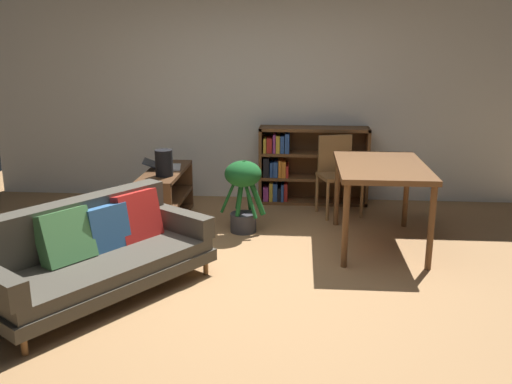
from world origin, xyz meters
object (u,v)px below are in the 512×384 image
Objects in this scene: fabric_couch at (94,251)px; open_laptop at (164,166)px; potted_floor_plant at (243,188)px; dining_chair_near at (338,170)px; bookshelf at (304,165)px; dining_table at (381,173)px; desk_speaker at (164,163)px; media_console at (166,196)px.

open_laptop is at bearing 87.02° from fabric_couch.
dining_chair_near is at bearing 35.70° from potted_floor_plant.
bookshelf reaches higher than potted_floor_plant.
dining_table is (2.37, 1.25, 0.37)m from fabric_couch.
dining_table is 1.42× the size of dining_chair_near.
potted_floor_plant is 1.40m from dining_table.
desk_speaker reaches higher than dining_table.
dining_chair_near reaches higher than media_console.
desk_speaker is 0.36× the size of potted_floor_plant.
open_laptop is 2.38m from dining_table.
dining_chair_near is (1.84, 0.68, -0.20)m from desk_speaker.
fabric_couch is 2.71m from dining_table.
fabric_couch is at bearing -123.73° from potted_floor_plant.
dining_chair_near is 0.68× the size of bookshelf.
open_laptop is (-0.04, 0.11, 0.32)m from media_console.
desk_speaker is 1.87m from bookshelf.
media_console is at bearing -167.05° from dining_chair_near.
desk_speaker is (0.09, -0.36, 0.11)m from open_laptop.
desk_speaker is (0.06, -0.24, 0.43)m from media_console.
fabric_couch reaches higher than media_console.
open_laptop is 0.39m from desk_speaker.
open_laptop reaches higher than media_console.
potted_floor_plant is (0.92, -0.40, -0.12)m from open_laptop.
dining_chair_near is at bearing 9.47° from open_laptop.
bookshelf is (-0.38, 0.45, -0.05)m from dining_chair_near.
dining_chair_near is at bearing 12.95° from media_console.
desk_speaker is (0.19, 1.58, 0.36)m from fabric_couch.
dining_chair_near reaches higher than dining_table.
open_laptop is 1.01m from potted_floor_plant.
media_console is at bearing -72.83° from open_laptop.
potted_floor_plant is at bearing -144.30° from dining_chair_near.
open_laptop is 1.75m from bookshelf.
open_laptop is at bearing 163.12° from dining_table.
desk_speaker is at bearing -76.98° from media_console.
media_console is 0.50m from desk_speaker.
dining_table is (2.27, -0.69, 0.12)m from open_laptop.
desk_speaker is at bearing 171.35° from dining_table.
bookshelf is at bearing 58.58° from fabric_couch.
potted_floor_plant is (0.89, -0.29, 0.20)m from media_console.
potted_floor_plant is at bearing -3.13° from desk_speaker.
dining_table reaches higher than open_laptop.
fabric_couch is 1.83m from media_console.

